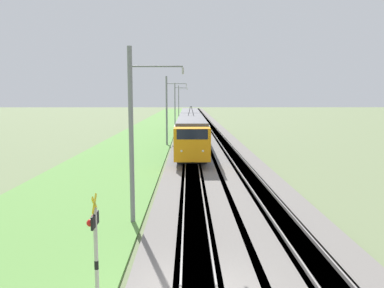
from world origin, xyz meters
name	(u,v)px	position (x,y,z in m)	size (l,w,h in m)	color
ballast_main	(190,133)	(50.00, 0.00, 0.15)	(240.00, 4.40, 0.30)	slate
ballast_adjacent	(215,133)	(50.00, -4.09, 0.15)	(240.00, 4.40, 0.30)	slate
track_main	(190,133)	(50.00, 0.00, 0.16)	(240.00, 1.57, 0.45)	#4C4238
track_adjacent	(215,133)	(50.00, -4.09, 0.16)	(240.00, 1.57, 0.45)	#4C4238
grass_verge	(147,133)	(50.00, 7.06, 0.06)	(240.00, 9.12, 0.12)	#5B8E42
passenger_train	(191,125)	(39.47, 0.00, 2.30)	(42.61, 2.99, 4.92)	orange
crossing_signal_near	(95,241)	(-0.34, 2.88, 2.04)	(0.70, 0.23, 3.35)	beige
catenary_mast_near	(132,134)	(6.91, 2.88, 4.27)	(0.22, 2.56, 8.26)	slate
catenary_mast_mid	(167,110)	(35.42, 2.88, 4.37)	(0.22, 2.56, 8.45)	slate
catenary_mast_far	(175,104)	(63.93, 2.88, 4.47)	(0.22, 2.56, 8.65)	slate
catenary_mast_distant	(179,102)	(92.43, 2.88, 4.64)	(0.22, 2.56, 8.99)	slate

